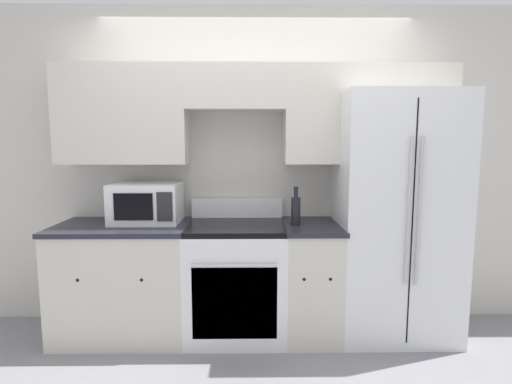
# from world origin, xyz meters

# --- Properties ---
(ground_plane) EXTENTS (12.00, 12.00, 0.00)m
(ground_plane) POSITION_xyz_m (0.00, 0.00, 0.00)
(ground_plane) COLOR gray
(wall_back) EXTENTS (8.00, 0.39, 2.60)m
(wall_back) POSITION_xyz_m (0.01, 0.59, 1.45)
(wall_back) COLOR beige
(wall_back) RESTS_ON ground_plane
(lower_cabinets_left) EXTENTS (1.02, 0.64, 0.88)m
(lower_cabinets_left) POSITION_xyz_m (-1.03, 0.31, 0.44)
(lower_cabinets_left) COLOR beige
(lower_cabinets_left) RESTS_ON ground_plane
(lower_cabinets_right) EXTENTS (0.44, 0.64, 0.88)m
(lower_cabinets_right) POSITION_xyz_m (0.43, 0.31, 0.44)
(lower_cabinets_right) COLOR beige
(lower_cabinets_right) RESTS_ON ground_plane
(oven_range) EXTENTS (0.76, 0.65, 1.04)m
(oven_range) POSITION_xyz_m (-0.16, 0.31, 0.45)
(oven_range) COLOR white
(oven_range) RESTS_ON ground_plane
(refrigerator) EXTENTS (0.89, 0.80, 1.88)m
(refrigerator) POSITION_xyz_m (1.08, 0.38, 0.94)
(refrigerator) COLOR white
(refrigerator) RESTS_ON ground_plane
(microwave) EXTENTS (0.52, 0.39, 0.31)m
(microwave) POSITION_xyz_m (-0.86, 0.40, 1.04)
(microwave) COLOR white
(microwave) RESTS_ON lower_cabinets_left
(bottle) EXTENTS (0.07, 0.07, 0.29)m
(bottle) POSITION_xyz_m (0.30, 0.28, 1.00)
(bottle) COLOR black
(bottle) RESTS_ON lower_cabinets_right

